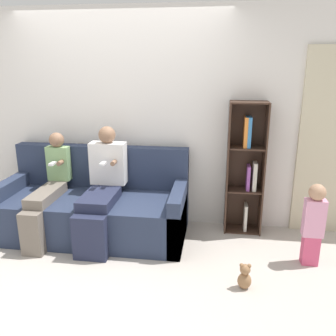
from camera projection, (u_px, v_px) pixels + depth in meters
ground_plane at (101, 259)px, 3.63m from camera, size 14.00×14.00×0.00m
back_wall at (124, 119)px, 4.27m from camera, size 10.00×0.06×2.55m
curtain_panel at (326, 144)px, 3.97m from camera, size 0.60×0.04×2.11m
couch at (95, 208)px, 4.12m from camera, size 2.11×0.93×0.97m
adult_seated at (102, 186)px, 3.89m from camera, size 0.41×0.87×1.25m
child_seated at (48, 189)px, 3.96m from camera, size 0.26×0.89×1.15m
toddler_standing at (314, 222)px, 3.43m from camera, size 0.20×0.16×0.84m
bookshelf at (246, 166)px, 4.07m from camera, size 0.42×0.28×1.53m
teddy_bear at (245, 277)px, 3.14m from camera, size 0.12×0.10×0.25m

